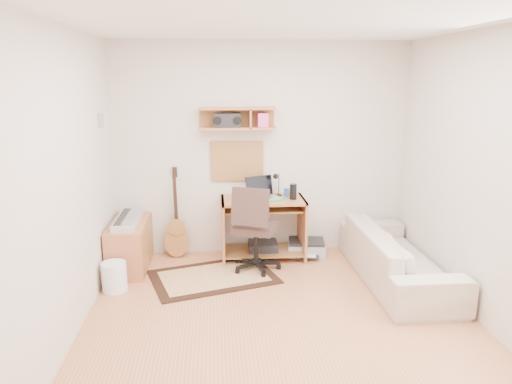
{
  "coord_description": "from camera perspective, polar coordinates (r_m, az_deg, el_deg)",
  "views": [
    {
      "loc": [
        -0.57,
        -3.8,
        2.18
      ],
      "look_at": [
        -0.15,
        1.05,
        1.0
      ],
      "focal_mm": 33.53,
      "sensor_mm": 36.0,
      "label": 1
    }
  ],
  "objects": [
    {
      "name": "floor",
      "position": [
        4.42,
        3.24,
        -16.02
      ],
      "size": [
        3.6,
        4.0,
        0.01
      ],
      "primitive_type": "cube",
      "color": "#C57C52",
      "rests_on": "ground"
    },
    {
      "name": "ceiling",
      "position": [
        3.87,
        3.79,
        19.91
      ],
      "size": [
        3.6,
        4.0,
        0.01
      ],
      "primitive_type": "cube",
      "color": "white",
      "rests_on": "ground"
    },
    {
      "name": "back_wall",
      "position": [
        5.9,
        0.65,
        5.05
      ],
      "size": [
        3.6,
        0.01,
        2.6
      ],
      "primitive_type": "cube",
      "color": "beige",
      "rests_on": "ground"
    },
    {
      "name": "left_wall",
      "position": [
        4.09,
        -22.39,
        0.16
      ],
      "size": [
        0.01,
        4.0,
        2.6
      ],
      "primitive_type": "cube",
      "color": "beige",
      "rests_on": "ground"
    },
    {
      "name": "right_wall",
      "position": [
        4.57,
        26.51,
        1.06
      ],
      "size": [
        0.01,
        4.0,
        2.6
      ],
      "primitive_type": "cube",
      "color": "beige",
      "rests_on": "ground"
    },
    {
      "name": "wall_shelf",
      "position": [
        5.7,
        -2.24,
        8.79
      ],
      "size": [
        0.9,
        0.25,
        0.26
      ],
      "primitive_type": "cube",
      "color": "#BA6A41",
      "rests_on": "back_wall"
    },
    {
      "name": "cork_board",
      "position": [
        5.87,
        -2.25,
        3.71
      ],
      "size": [
        0.64,
        0.03,
        0.49
      ],
      "primitive_type": "cube",
      "color": "tan",
      "rests_on": "back_wall"
    },
    {
      "name": "wall_photo",
      "position": [
        5.46,
        -18.01,
        8.13
      ],
      "size": [
        0.02,
        0.2,
        0.15
      ],
      "primitive_type": "cube",
      "color": "#4C8CBF",
      "rests_on": "left_wall"
    },
    {
      "name": "desk",
      "position": [
        5.84,
        0.84,
        -4.38
      ],
      "size": [
        1.0,
        0.55,
        0.75
      ],
      "primitive_type": null,
      "color": "#BA6A41",
      "rests_on": "floor"
    },
    {
      "name": "laptop",
      "position": [
        5.68,
        0.93,
        0.44
      ],
      "size": [
        0.45,
        0.45,
        0.27
      ],
      "primitive_type": null,
      "rotation": [
        0.0,
        0.0,
        0.39
      ],
      "color": "silver",
      "rests_on": "desk"
    },
    {
      "name": "speaker",
      "position": [
        5.71,
        4.46,
        0.04
      ],
      "size": [
        0.08,
        0.08,
        0.19
      ],
      "primitive_type": "cylinder",
      "color": "black",
      "rests_on": "desk"
    },
    {
      "name": "desk_lamp",
      "position": [
        5.86,
        2.74,
        0.91
      ],
      "size": [
        0.09,
        0.09,
        0.28
      ],
      "primitive_type": null,
      "color": "black",
      "rests_on": "desk"
    },
    {
      "name": "pencil_cup",
      "position": [
        5.86,
        3.67,
        -0.04
      ],
      "size": [
        0.07,
        0.07,
        0.1
      ],
      "primitive_type": "cylinder",
      "color": "#33529B",
      "rests_on": "desk"
    },
    {
      "name": "boombox",
      "position": [
        5.69,
        -3.47,
        8.56
      ],
      "size": [
        0.31,
        0.14,
        0.16
      ],
      "primitive_type": "cube",
      "color": "black",
      "rests_on": "wall_shelf"
    },
    {
      "name": "rug",
      "position": [
        5.43,
        -5.09,
        -10.03
      ],
      "size": [
        1.53,
        1.23,
        0.02
      ],
      "primitive_type": "cube",
      "rotation": [
        0.0,
        0.0,
        0.3
      ],
      "color": "beige",
      "rests_on": "floor"
    },
    {
      "name": "task_chair",
      "position": [
        5.45,
        0.03,
        -4.21
      ],
      "size": [
        0.68,
        0.68,
        1.02
      ],
      "primitive_type": null,
      "rotation": [
        0.0,
        0.0,
        -0.4
      ],
      "color": "#372621",
      "rests_on": "floor"
    },
    {
      "name": "cabinet",
      "position": [
        5.77,
        -14.83,
        -6.13
      ],
      "size": [
        0.4,
        0.9,
        0.55
      ],
      "primitive_type": "cube",
      "color": "#BA6A41",
      "rests_on": "floor"
    },
    {
      "name": "music_keyboard",
      "position": [
        5.67,
        -15.02,
        -3.19
      ],
      "size": [
        0.24,
        0.78,
        0.07
      ],
      "primitive_type": "cube",
      "color": "#B2B5BA",
      "rests_on": "cabinet"
    },
    {
      "name": "guitar",
      "position": [
        5.91,
        -9.57,
        -2.49
      ],
      "size": [
        0.3,
        0.19,
        1.12
      ],
      "primitive_type": null,
      "rotation": [
        0.0,
        0.0,
        0.01
      ],
      "color": "#AA6834",
      "rests_on": "floor"
    },
    {
      "name": "waste_basket",
      "position": [
        5.25,
        -16.56,
        -9.66
      ],
      "size": [
        0.32,
        0.32,
        0.31
      ],
      "primitive_type": "cylinder",
      "rotation": [
        0.0,
        0.0,
        -0.29
      ],
      "color": "white",
      "rests_on": "floor"
    },
    {
      "name": "printer",
      "position": [
        6.08,
        6.03,
        -6.61
      ],
      "size": [
        0.5,
        0.41,
        0.17
      ],
      "primitive_type": "cube",
      "rotation": [
        0.0,
        0.0,
        -0.14
      ],
      "color": "#A5A8AA",
      "rests_on": "floor"
    },
    {
      "name": "sofa",
      "position": [
        5.42,
        16.55,
        -6.34
      ],
      "size": [
        0.57,
        1.95,
        0.76
      ],
      "primitive_type": "imported",
      "rotation": [
        0.0,
        0.0,
        1.57
      ],
      "color": "#BAA994",
      "rests_on": "floor"
    }
  ]
}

